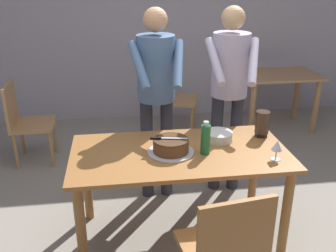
# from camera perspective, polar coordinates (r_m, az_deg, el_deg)

# --- Properties ---
(ground_plane) EXTENTS (14.00, 14.00, 0.00)m
(ground_plane) POSITION_cam_1_polar(r_m,az_deg,el_deg) (3.21, 1.62, -15.89)
(ground_plane) COLOR gray
(back_wall) EXTENTS (10.00, 0.12, 2.70)m
(back_wall) POSITION_cam_1_polar(r_m,az_deg,el_deg) (5.33, -3.34, 15.49)
(back_wall) COLOR #ADA8B2
(back_wall) RESTS_ON ground_plane
(main_dining_table) EXTENTS (1.60, 0.81, 0.75)m
(main_dining_table) POSITION_cam_1_polar(r_m,az_deg,el_deg) (2.86, 1.76, -5.85)
(main_dining_table) COLOR #9E6633
(main_dining_table) RESTS_ON ground_plane
(cake_on_platter) EXTENTS (0.34, 0.34, 0.11)m
(cake_on_platter) POSITION_cam_1_polar(r_m,az_deg,el_deg) (2.76, 0.43, -3.07)
(cake_on_platter) COLOR silver
(cake_on_platter) RESTS_ON main_dining_table
(cake_knife) EXTENTS (0.27, 0.07, 0.02)m
(cake_knife) POSITION_cam_1_polar(r_m,az_deg,el_deg) (2.74, -1.07, -1.81)
(cake_knife) COLOR silver
(cake_knife) RESTS_ON cake_on_platter
(plate_stack) EXTENTS (0.22, 0.22, 0.07)m
(plate_stack) POSITION_cam_1_polar(r_m,az_deg,el_deg) (2.99, 7.58, -1.50)
(plate_stack) COLOR white
(plate_stack) RESTS_ON main_dining_table
(wine_glass_near) EXTENTS (0.08, 0.08, 0.14)m
(wine_glass_near) POSITION_cam_1_polar(r_m,az_deg,el_deg) (2.75, 16.05, -2.94)
(wine_glass_near) COLOR silver
(wine_glass_near) RESTS_ON main_dining_table
(water_bottle) EXTENTS (0.07, 0.07, 0.25)m
(water_bottle) POSITION_cam_1_polar(r_m,az_deg,el_deg) (2.74, 5.65, -1.95)
(water_bottle) COLOR #1E6B38
(water_bottle) RESTS_ON main_dining_table
(hurricane_lamp) EXTENTS (0.11, 0.11, 0.21)m
(hurricane_lamp) POSITION_cam_1_polar(r_m,az_deg,el_deg) (3.11, 13.95, 0.35)
(hurricane_lamp) COLOR black
(hurricane_lamp) RESTS_ON main_dining_table
(person_cutting_cake) EXTENTS (0.47, 0.55, 1.72)m
(person_cutting_cake) POSITION_cam_1_polar(r_m,az_deg,el_deg) (3.25, -1.77, 6.07)
(person_cutting_cake) COLOR #2D2D38
(person_cutting_cake) RESTS_ON ground_plane
(person_standing_beside) EXTENTS (0.46, 0.57, 1.72)m
(person_standing_beside) POSITION_cam_1_polar(r_m,az_deg,el_deg) (3.41, 9.20, 6.56)
(person_standing_beside) COLOR #2D2D38
(person_standing_beside) RESTS_ON ground_plane
(chair_near_side) EXTENTS (0.50, 0.50, 0.90)m
(chair_near_side) POSITION_cam_1_polar(r_m,az_deg,el_deg) (2.33, 8.44, -17.79)
(chair_near_side) COLOR #9E6633
(chair_near_side) RESTS_ON ground_plane
(background_table) EXTENTS (1.00, 0.70, 0.74)m
(background_table) POSITION_cam_1_polar(r_m,az_deg,el_deg) (5.22, 16.13, 5.85)
(background_table) COLOR tan
(background_table) RESTS_ON ground_plane
(background_chair_0) EXTENTS (0.45, 0.45, 0.90)m
(background_chair_0) POSITION_cam_1_polar(r_m,az_deg,el_deg) (4.37, -20.61, 0.88)
(background_chair_0) COLOR tan
(background_chair_0) RESTS_ON ground_plane
(background_chair_1) EXTENTS (0.55, 0.55, 0.90)m
(background_chair_1) POSITION_cam_1_polar(r_m,az_deg,el_deg) (4.91, 0.87, 4.66)
(background_chair_1) COLOR tan
(background_chair_1) RESTS_ON ground_plane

